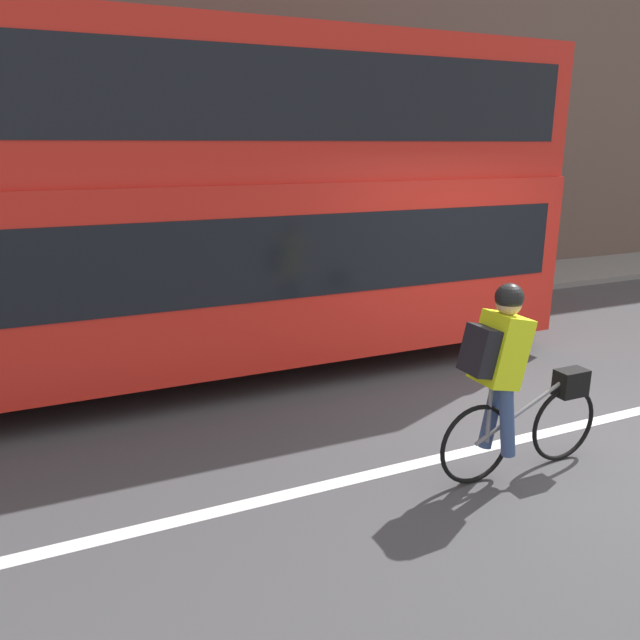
# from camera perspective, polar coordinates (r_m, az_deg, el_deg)

# --- Properties ---
(ground_plane) EXTENTS (80.00, 80.00, 0.00)m
(ground_plane) POSITION_cam_1_polar(r_m,az_deg,el_deg) (6.23, 20.92, -9.58)
(ground_plane) COLOR #424244
(road_center_line) EXTENTS (50.00, 0.14, 0.01)m
(road_center_line) POSITION_cam_1_polar(r_m,az_deg,el_deg) (6.24, 20.74, -9.45)
(road_center_line) COLOR silver
(road_center_line) RESTS_ON ground_plane
(sidewalk_curb) EXTENTS (60.00, 1.83, 0.11)m
(sidewalk_curb) POSITION_cam_1_polar(r_m,az_deg,el_deg) (10.49, -0.18, 1.95)
(sidewalk_curb) COLOR gray
(sidewalk_curb) RESTS_ON ground_plane
(building_facade) EXTENTS (60.00, 0.30, 9.54)m
(building_facade) POSITION_cam_1_polar(r_m,az_deg,el_deg) (11.38, -2.65, 26.96)
(building_facade) COLOR brown
(building_facade) RESTS_ON ground_plane
(bus) EXTENTS (10.89, 2.48, 3.67)m
(bus) POSITION_cam_1_polar(r_m,az_deg,el_deg) (6.93, -22.29, 10.39)
(bus) COLOR black
(bus) RESTS_ON ground_plane
(cyclist_on_bike) EXTENTS (1.55, 0.32, 1.58)m
(cyclist_on_bike) POSITION_cam_1_polar(r_m,az_deg,el_deg) (5.00, 16.98, -4.82)
(cyclist_on_bike) COLOR black
(cyclist_on_bike) RESTS_ON ground_plane
(trash_bin) EXTENTS (0.56, 0.56, 0.83)m
(trash_bin) POSITION_cam_1_polar(r_m,az_deg,el_deg) (11.62, 12.00, 5.32)
(trash_bin) COLOR #194C23
(trash_bin) RESTS_ON sidewalk_curb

